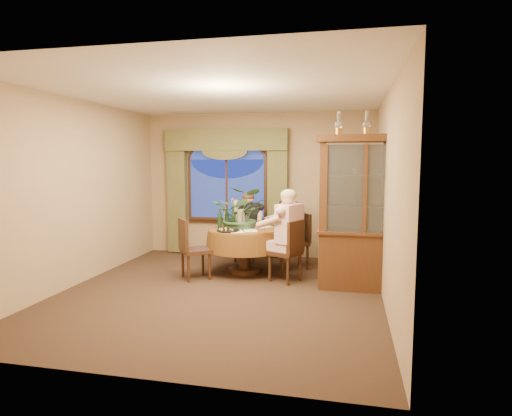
% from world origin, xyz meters
% --- Properties ---
extents(floor, '(5.00, 5.00, 0.00)m').
position_xyz_m(floor, '(0.00, 0.00, 0.00)').
color(floor, black).
rests_on(floor, ground).
extents(wall_back, '(4.50, 0.00, 4.50)m').
position_xyz_m(wall_back, '(0.00, 2.50, 1.40)').
color(wall_back, '#9A7C59').
rests_on(wall_back, ground).
extents(wall_right, '(0.00, 5.00, 5.00)m').
position_xyz_m(wall_right, '(2.25, 0.00, 1.40)').
color(wall_right, '#9A7C59').
rests_on(wall_right, ground).
extents(ceiling, '(5.00, 5.00, 0.00)m').
position_xyz_m(ceiling, '(0.00, 0.00, 2.80)').
color(ceiling, white).
rests_on(ceiling, wall_back).
extents(window, '(1.62, 0.10, 1.32)m').
position_xyz_m(window, '(-0.60, 2.43, 1.30)').
color(window, navy).
rests_on(window, wall_back).
extents(arched_transom, '(1.60, 0.06, 0.44)m').
position_xyz_m(arched_transom, '(-0.60, 2.43, 2.08)').
color(arched_transom, navy).
rests_on(arched_transom, wall_back).
extents(drapery_left, '(0.38, 0.14, 2.32)m').
position_xyz_m(drapery_left, '(-1.63, 2.38, 1.18)').
color(drapery_left, brown).
rests_on(drapery_left, floor).
extents(drapery_right, '(0.38, 0.14, 2.32)m').
position_xyz_m(drapery_right, '(0.43, 2.38, 1.18)').
color(drapery_right, brown).
rests_on(drapery_right, floor).
extents(swag_valance, '(2.45, 0.16, 0.42)m').
position_xyz_m(swag_valance, '(-0.60, 2.35, 2.28)').
color(swag_valance, brown).
rests_on(swag_valance, wall_back).
extents(dining_table, '(1.72, 1.72, 0.75)m').
position_xyz_m(dining_table, '(0.07, 1.13, 0.38)').
color(dining_table, maroon).
rests_on(dining_table, floor).
extents(china_cabinet, '(1.39, 0.55, 2.24)m').
position_xyz_m(china_cabinet, '(1.99, 0.62, 1.12)').
color(china_cabinet, '#3D2011').
rests_on(china_cabinet, floor).
extents(oil_lamp_left, '(0.11, 0.11, 0.34)m').
position_xyz_m(oil_lamp_left, '(1.60, 0.62, 2.41)').
color(oil_lamp_left, '#A5722D').
rests_on(oil_lamp_left, china_cabinet).
extents(oil_lamp_center, '(0.11, 0.11, 0.34)m').
position_xyz_m(oil_lamp_center, '(1.99, 0.62, 2.41)').
color(oil_lamp_center, '#A5722D').
rests_on(oil_lamp_center, china_cabinet).
extents(oil_lamp_right, '(0.11, 0.11, 0.34)m').
position_xyz_m(oil_lamp_right, '(2.38, 0.62, 2.41)').
color(oil_lamp_right, '#A5722D').
rests_on(oil_lamp_right, china_cabinet).
extents(chair_right, '(0.56, 0.56, 0.96)m').
position_xyz_m(chair_right, '(0.82, 0.76, 0.48)').
color(chair_right, black).
rests_on(chair_right, floor).
extents(chair_back_right, '(0.57, 0.57, 0.96)m').
position_xyz_m(chair_back_right, '(0.86, 1.59, 0.48)').
color(chair_back_right, black).
rests_on(chair_back_right, floor).
extents(chair_back, '(0.51, 0.51, 0.96)m').
position_xyz_m(chair_back, '(-0.16, 2.04, 0.48)').
color(chair_back, black).
rests_on(chair_back, floor).
extents(chair_front_left, '(0.59, 0.59, 0.96)m').
position_xyz_m(chair_front_left, '(-0.60, 0.62, 0.48)').
color(chair_front_left, black).
rests_on(chair_front_left, floor).
extents(person_pink, '(0.65, 0.67, 1.45)m').
position_xyz_m(person_pink, '(0.88, 0.76, 0.72)').
color(person_pink, beige).
rests_on(person_pink, floor).
extents(person_back, '(0.52, 0.49, 1.30)m').
position_xyz_m(person_back, '(-0.05, 1.95, 0.65)').
color(person_back, black).
rests_on(person_back, floor).
extents(person_scarf, '(0.65, 0.66, 1.39)m').
position_xyz_m(person_scarf, '(0.79, 1.58, 0.69)').
color(person_scarf, black).
rests_on(person_scarf, floor).
extents(stoneware_vase, '(0.16, 0.16, 0.31)m').
position_xyz_m(stoneware_vase, '(-0.01, 1.24, 0.90)').
color(stoneware_vase, '#9B8362').
rests_on(stoneware_vase, dining_table).
extents(centerpiece_plant, '(0.89, 0.99, 0.77)m').
position_xyz_m(centerpiece_plant, '(0.01, 1.23, 1.33)').
color(centerpiece_plant, '#315132').
rests_on(centerpiece_plant, dining_table).
extents(olive_bowl, '(0.16, 0.16, 0.05)m').
position_xyz_m(olive_bowl, '(0.10, 1.10, 0.77)').
color(olive_bowl, '#4C582C').
rests_on(olive_bowl, dining_table).
extents(cheese_platter, '(0.37, 0.37, 0.02)m').
position_xyz_m(cheese_platter, '(-0.11, 0.80, 0.76)').
color(cheese_platter, black).
rests_on(cheese_platter, dining_table).
extents(wine_bottle_0, '(0.07, 0.07, 0.33)m').
position_xyz_m(wine_bottle_0, '(-0.22, 1.10, 0.92)').
color(wine_bottle_0, black).
rests_on(wine_bottle_0, dining_table).
extents(wine_bottle_1, '(0.07, 0.07, 0.33)m').
position_xyz_m(wine_bottle_1, '(-0.17, 1.32, 0.92)').
color(wine_bottle_1, black).
rests_on(wine_bottle_1, dining_table).
extents(wine_bottle_2, '(0.07, 0.07, 0.33)m').
position_xyz_m(wine_bottle_2, '(-0.28, 1.22, 0.92)').
color(wine_bottle_2, tan).
rests_on(wine_bottle_2, dining_table).
extents(wine_bottle_3, '(0.07, 0.07, 0.33)m').
position_xyz_m(wine_bottle_3, '(-0.10, 1.09, 0.92)').
color(wine_bottle_3, black).
rests_on(wine_bottle_3, dining_table).
extents(wine_bottle_4, '(0.07, 0.07, 0.33)m').
position_xyz_m(wine_bottle_4, '(-0.11, 1.18, 0.92)').
color(wine_bottle_4, tan).
rests_on(wine_bottle_4, dining_table).
extents(wine_bottle_5, '(0.07, 0.07, 0.33)m').
position_xyz_m(wine_bottle_5, '(-0.32, 1.03, 0.92)').
color(wine_bottle_5, black).
rests_on(wine_bottle_5, dining_table).
extents(tasting_paper_0, '(0.29, 0.35, 0.00)m').
position_xyz_m(tasting_paper_0, '(0.23, 0.93, 0.75)').
color(tasting_paper_0, white).
rests_on(tasting_paper_0, dining_table).
extents(tasting_paper_1, '(0.35, 0.37, 0.00)m').
position_xyz_m(tasting_paper_1, '(0.35, 1.33, 0.75)').
color(tasting_paper_1, white).
rests_on(tasting_paper_1, dining_table).
extents(tasting_paper_2, '(0.32, 0.36, 0.00)m').
position_xyz_m(tasting_paper_2, '(0.02, 0.80, 0.75)').
color(tasting_paper_2, white).
rests_on(tasting_paper_2, dining_table).
extents(wine_glass_person_pink, '(0.07, 0.07, 0.18)m').
position_xyz_m(wine_glass_person_pink, '(0.46, 0.95, 0.84)').
color(wine_glass_person_pink, silver).
rests_on(wine_glass_person_pink, dining_table).
extents(wine_glass_person_back, '(0.07, 0.07, 0.18)m').
position_xyz_m(wine_glass_person_back, '(0.01, 1.55, 0.84)').
color(wine_glass_person_back, silver).
rests_on(wine_glass_person_back, dining_table).
extents(wine_glass_person_scarf, '(0.07, 0.07, 0.18)m').
position_xyz_m(wine_glass_person_scarf, '(0.44, 1.35, 0.84)').
color(wine_glass_person_scarf, silver).
rests_on(wine_glass_person_scarf, dining_table).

